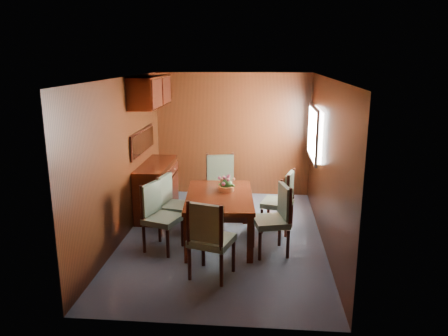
# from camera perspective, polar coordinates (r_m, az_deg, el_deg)

# --- Properties ---
(ground) EXTENTS (4.50, 4.50, 0.00)m
(ground) POSITION_cam_1_polar(r_m,az_deg,el_deg) (6.77, -0.15, -9.07)
(ground) COLOR #3B4350
(ground) RESTS_ON ground
(room_shell) EXTENTS (3.06, 4.52, 2.41)m
(room_shell) POSITION_cam_1_polar(r_m,az_deg,el_deg) (6.64, -0.80, 5.16)
(room_shell) COLOR black
(room_shell) RESTS_ON ground
(sideboard) EXTENTS (0.48, 1.40, 0.90)m
(sideboard) POSITION_cam_1_polar(r_m,az_deg,el_deg) (7.74, -8.74, -2.63)
(sideboard) COLOR black
(sideboard) RESTS_ON ground
(dining_table) EXTENTS (1.09, 1.62, 0.72)m
(dining_table) POSITION_cam_1_polar(r_m,az_deg,el_deg) (6.45, -0.60, -4.39)
(dining_table) COLOR black
(dining_table) RESTS_ON ground
(chair_left_near) EXTENTS (0.58, 0.59, 0.99)m
(chair_left_near) POSITION_cam_1_polar(r_m,az_deg,el_deg) (6.28, -8.60, -5.76)
(chair_left_near) COLOR black
(chair_left_near) RESTS_ON ground
(chair_left_far) EXTENTS (0.52, 0.53, 0.95)m
(chair_left_far) POSITION_cam_1_polar(r_m,az_deg,el_deg) (6.82, -6.86, -4.27)
(chair_left_far) COLOR black
(chair_left_far) RESTS_ON ground
(chair_right_near) EXTENTS (0.56, 0.57, 1.01)m
(chair_right_near) POSITION_cam_1_polar(r_m,az_deg,el_deg) (6.13, 6.82, -6.12)
(chair_right_near) COLOR black
(chair_right_near) RESTS_ON ground
(chair_right_far) EXTENTS (0.56, 0.57, 0.99)m
(chair_right_far) POSITION_cam_1_polar(r_m,az_deg,el_deg) (6.88, 7.61, -3.93)
(chair_right_far) COLOR black
(chair_right_far) RESTS_ON ground
(chair_head) EXTENTS (0.61, 0.59, 1.03)m
(chair_head) POSITION_cam_1_polar(r_m,az_deg,el_deg) (5.39, -1.96, -8.82)
(chair_head) COLOR black
(chair_head) RESTS_ON ground
(chair_foot) EXTENTS (0.61, 0.59, 1.07)m
(chair_foot) POSITION_cam_1_polar(r_m,az_deg,el_deg) (7.49, -0.38, -1.89)
(chair_foot) COLOR black
(chair_foot) RESTS_ON ground
(flower_centerpiece) EXTENTS (0.26, 0.26, 0.26)m
(flower_centerpiece) POSITION_cam_1_polar(r_m,az_deg,el_deg) (6.58, 0.29, -1.95)
(flower_centerpiece) COLOR #CC743E
(flower_centerpiece) RESTS_ON dining_table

